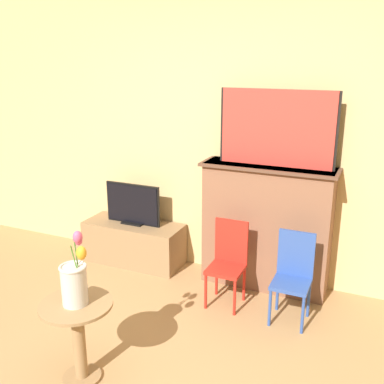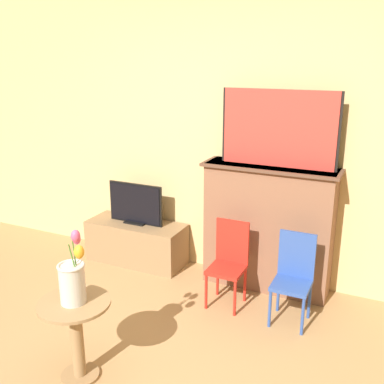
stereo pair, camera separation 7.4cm
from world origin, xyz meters
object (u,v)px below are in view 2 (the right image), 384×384
object	(u,v)px
chair_red	(229,259)
vase_tulips	(73,279)
chair_blue	(294,274)
tv_monitor	(135,204)
painting	(279,129)

from	to	relation	value
chair_red	vase_tulips	world-z (taller)	vase_tulips
chair_red	vase_tulips	bearing A→B (deg)	-112.63
chair_blue	vase_tulips	world-z (taller)	vase_tulips
tv_monitor	vase_tulips	world-z (taller)	vase_tulips
tv_monitor	vase_tulips	distance (m)	1.74
chair_red	chair_blue	bearing A→B (deg)	-3.27
chair_red	chair_blue	distance (m)	0.55
painting	chair_red	world-z (taller)	painting
tv_monitor	chair_blue	bearing A→B (deg)	-12.77
chair_red	tv_monitor	bearing A→B (deg)	162.81
vase_tulips	tv_monitor	bearing A→B (deg)	109.58
painting	chair_red	distance (m)	1.15
painting	chair_red	bearing A→B (deg)	-121.54
painting	chair_blue	bearing A→B (deg)	-56.30
painting	chair_red	xyz separation A→B (m)	(-0.25, -0.41, -1.05)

